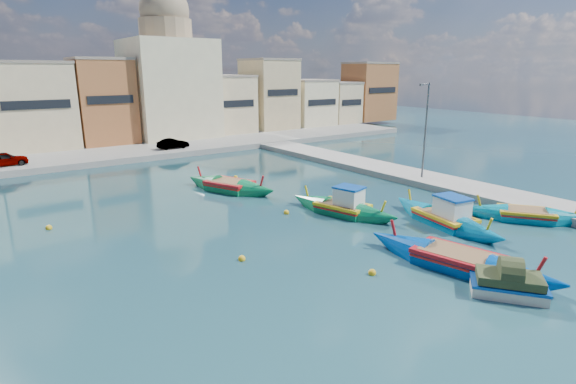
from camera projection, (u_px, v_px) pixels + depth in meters
name	position (u px, v px, depth m)	size (l,w,h in m)	color
ground	(294.00, 258.00, 22.12)	(160.00, 160.00, 0.00)	#132E3A
east_quay	(494.00, 195.00, 32.26)	(4.00, 70.00, 0.50)	gray
north_quay	(112.00, 155.00, 47.02)	(80.00, 8.00, 0.60)	gray
north_townhouses	(147.00, 103.00, 55.32)	(83.20, 7.87, 10.19)	beige
church_block	(169.00, 74.00, 56.80)	(10.00, 10.00, 19.10)	beige
quay_street_lamp	(425.00, 130.00, 35.56)	(1.18, 0.16, 8.00)	#595B60
parked_cars	(7.00, 159.00, 40.29)	(29.78, 2.21, 1.30)	#4C1919
luzzu_turquoise_cabin	(445.00, 219.00, 26.75)	(3.65, 9.18, 2.88)	#0078A4
luzzu_blue_cabin	(343.00, 209.00, 28.79)	(3.96, 8.28, 2.85)	#0B7747
luzzu_green	(230.00, 187.00, 34.39)	(5.22, 8.66, 2.67)	#0B7642
luzzu_blue_south	(458.00, 262.00, 20.96)	(4.10, 9.76, 2.75)	#0046A5
luzzu_cyan_south	(526.00, 216.00, 27.62)	(6.10, 7.31, 2.38)	#00809C
tender_near	(508.00, 285.00, 18.36)	(2.98, 3.26, 1.43)	beige
mooring_buoys	(275.00, 218.00, 27.74)	(24.43, 20.36, 0.36)	yellow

